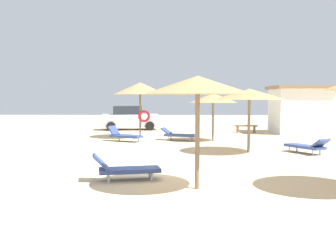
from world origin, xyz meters
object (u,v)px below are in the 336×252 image
object	(u,v)px
lounger_2	(178,135)
parked_car	(130,118)
lounger_4	(307,146)
parasol_2	(213,98)
parasol_5	(140,89)
parasol_1	(198,85)
lounger_1	(125,169)
bench_0	(246,127)
lounger_5	(124,135)
parasol_4	(249,94)
beach_cabana	(300,109)

from	to	relation	value
lounger_2	parked_car	world-z (taller)	parked_car
lounger_4	parasol_2	bearing A→B (deg)	126.07
parasol_5	lounger_4	bearing A→B (deg)	-41.03
parasol_1	parasol_5	xyz separation A→B (m)	(-2.53, 12.82, 0.21)
lounger_1	parked_car	distance (m)	17.45
bench_0	parked_car	xyz separation A→B (m)	(-7.97, 2.21, 0.48)
parasol_5	lounger_5	size ratio (longest dim) A/B	1.64
lounger_5	parked_car	size ratio (longest dim) A/B	0.46
parasol_4	parked_car	distance (m)	13.46
lounger_2	lounger_4	world-z (taller)	lounger_4
parasol_1	beach_cabana	distance (m)	17.64
parasol_4	lounger_5	world-z (taller)	parasol_4
parasol_4	beach_cabana	distance (m)	10.62
parasol_1	lounger_2	xyz separation A→B (m)	(-0.37, 11.33, -2.29)
parasol_1	lounger_2	bearing A→B (deg)	91.85
parked_car	beach_cabana	world-z (taller)	beach_cabana
parked_car	parasol_4	bearing A→B (deg)	-61.72
parasol_4	parasol_5	world-z (taller)	parasol_5
lounger_1	beach_cabana	xyz separation A→B (m)	(9.59, 14.87, 1.24)
lounger_4	parked_car	distance (m)	14.84
parasol_1	parasol_2	distance (m)	11.15
parasol_4	lounger_2	distance (m)	5.96
lounger_2	parasol_2	bearing A→B (deg)	-8.74
parasol_1	lounger_4	bearing A→B (deg)	52.19
lounger_4	bench_0	bearing A→B (deg)	94.24
parasol_4	lounger_2	world-z (taller)	parasol_4
lounger_5	parasol_4	bearing A→B (deg)	-35.74
lounger_1	bench_0	xyz separation A→B (m)	(6.16, 15.14, 0.02)
lounger_2	parked_car	size ratio (longest dim) A/B	0.48
lounger_1	bench_0	world-z (taller)	lounger_1
parasol_1	lounger_5	world-z (taller)	parasol_1
lounger_4	bench_0	distance (m)	9.83
parasol_4	bench_0	distance (m)	9.92
lounger_1	beach_cabana	world-z (taller)	beach_cabana
lounger_1	lounger_4	distance (m)	8.71
parasol_1	parasol_4	distance (m)	7.07
parked_car	parasol_1	bearing A→B (deg)	-78.37
bench_0	beach_cabana	bearing A→B (deg)	-4.46
parasol_1	bench_0	size ratio (longest dim) A/B	1.87
parasol_4	lounger_2	xyz separation A→B (m)	(-2.92, 4.74, -2.13)
lounger_5	bench_0	size ratio (longest dim) A/B	1.27
lounger_4	parked_car	world-z (taller)	parked_car
parasol_2	parasol_5	distance (m)	4.43
parasol_5	lounger_4	xyz separation A→B (m)	(7.45, -6.48, -2.50)
lounger_1	parasol_5	bearing A→B (deg)	92.75
lounger_1	lounger_5	world-z (taller)	lounger_5
parasol_4	bench_0	world-z (taller)	parasol_4
parasol_1	lounger_1	xyz separation A→B (m)	(-1.96, 1.00, -2.28)
parasol_5	bench_0	size ratio (longest dim) A/B	2.09
parasol_1	lounger_5	distance (m)	11.43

